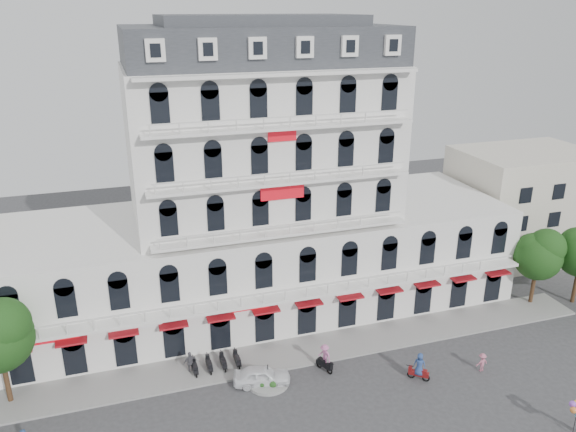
{
  "coord_description": "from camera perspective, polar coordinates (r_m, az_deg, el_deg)",
  "views": [
    {
      "loc": [
        -12.22,
        -27.69,
        26.36
      ],
      "look_at": [
        -0.14,
        10.0,
        11.58
      ],
      "focal_mm": 35.0,
      "sensor_mm": 36.0,
      "label": 1
    }
  ],
  "objects": [
    {
      "name": "ground",
      "position": [
        40.13,
        4.87,
        -20.67
      ],
      "size": [
        120.0,
        120.0,
        0.0
      ],
      "primitive_type": "plane",
      "color": "#38383A",
      "rests_on": "ground"
    },
    {
      "name": "sidewalk",
      "position": [
        46.75,
        0.56,
        -13.73
      ],
      "size": [
        53.0,
        4.0,
        0.16
      ],
      "primitive_type": "cube",
      "color": "gray",
      "rests_on": "ground"
    },
    {
      "name": "pedestrian_right",
      "position": [
        46.94,
        19.1,
        -13.87
      ],
      "size": [
        1.01,
        0.61,
        1.51
      ],
      "primitive_type": "imported",
      "rotation": [
        0.0,
        0.0,
        3.2
      ],
      "color": "#B96279",
      "rests_on": "ground"
    },
    {
      "name": "rider_center",
      "position": [
        44.33,
        3.74,
        -14.1
      ],
      "size": [
        1.12,
        1.6,
        2.32
      ],
      "rotation": [
        0.0,
        0.0,
        5.14
      ],
      "color": "black",
      "rests_on": "ground"
    },
    {
      "name": "tree_east_inner",
      "position": [
        56.4,
        24.16,
        -3.44
      ],
      "size": [
        4.4,
        4.37,
        7.57
      ],
      "color": "#382314",
      "rests_on": "ground"
    },
    {
      "name": "parked_scooter_row",
      "position": [
        45.39,
        -7.27,
        -15.21
      ],
      "size": [
        4.4,
        1.8,
        1.1
      ],
      "primitive_type": null,
      "color": "black",
      "rests_on": "ground"
    },
    {
      "name": "flank_building_east",
      "position": [
        66.86,
        22.56,
        1.13
      ],
      "size": [
        14.0,
        10.0,
        12.0
      ],
      "primitive_type": "cube",
      "color": "beige",
      "rests_on": "ground"
    },
    {
      "name": "main_building",
      "position": [
        50.05,
        -2.64,
        1.33
      ],
      "size": [
        45.0,
        15.0,
        25.8
      ],
      "color": "silver",
      "rests_on": "ground"
    },
    {
      "name": "rider_east",
      "position": [
        44.47,
        13.2,
        -14.66
      ],
      "size": [
        1.39,
        1.22,
        2.29
      ],
      "rotation": [
        0.0,
        0.0,
        2.45
      ],
      "color": "maroon",
      "rests_on": "ground"
    },
    {
      "name": "pedestrian_mid",
      "position": [
        44.86,
        -9.89,
        -14.44
      ],
      "size": [
        1.12,
        0.61,
        1.81
      ],
      "primitive_type": "imported",
      "rotation": [
        0.0,
        0.0,
        3.31
      ],
      "color": "#535259",
      "rests_on": "ground"
    },
    {
      "name": "traffic_island",
      "position": [
        43.6,
        -2.06,
        -16.31
      ],
      "size": [
        3.2,
        3.2,
        1.6
      ],
      "color": "gray",
      "rests_on": "ground"
    },
    {
      "name": "parked_car",
      "position": [
        43.26,
        -2.67,
        -15.9
      ],
      "size": [
        4.49,
        2.59,
        1.44
      ],
      "primitive_type": "imported",
      "rotation": [
        0.0,
        0.0,
        1.35
      ],
      "color": "white",
      "rests_on": "ground"
    }
  ]
}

